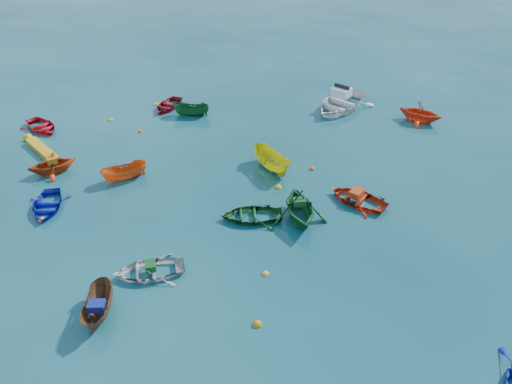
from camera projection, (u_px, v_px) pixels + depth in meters
The scene contains 29 objects.
ground at pixel (198, 252), 22.64m from camera, with size 160.00×160.00×0.00m, color #093B43.
dinghy_blue_sw at pixel (48, 209), 25.40m from camera, with size 2.09×2.92×0.61m, color #0E0FB1.
dinghy_white_near at pixel (149, 274), 21.46m from camera, with size 2.14×2.99×0.62m, color beige.
sampan_brown_mid at pixel (101, 315), 19.54m from camera, with size 1.01×2.69×1.04m, color brown.
dinghy_orange_w at pixel (54, 173), 28.29m from camera, with size 2.22×2.58×1.36m, color #C43E12.
sampan_yellow_mid at pixel (272, 169), 28.57m from camera, with size 1.22×3.23×1.25m, color gold.
dinghy_green_e at pixel (251, 219), 24.71m from camera, with size 2.16×3.03×0.63m, color #0F4118.
dinghy_red_nw at pixel (42, 129), 32.74m from camera, with size 2.13×2.98×0.62m, color red.
sampan_orange_n at pixel (126, 179), 27.71m from camera, with size 0.98×2.61×1.01m, color #DE5914.
dinghy_green_n at pixel (299, 219), 24.67m from camera, with size 2.77×3.21×1.69m, color #145625.
dinghy_red_ne at pixel (357, 202), 25.89m from camera, with size 2.20×3.08×0.64m, color red.
dinghy_red_far at pixel (168, 108), 35.51m from camera, with size 2.07×2.89×0.60m, color maroon.
dinghy_orange_far at pixel (419, 121), 33.74m from camera, with size 2.44×2.84×1.49m, color red.
sampan_green_far at pixel (191, 115), 34.49m from camera, with size 0.95×2.52×0.97m, color #124E23.
kayak_yellow at pixel (43, 152), 30.21m from camera, with size 0.63×4.21×0.43m, color gold, non-canonical shape.
motorboat_white at pixel (340, 108), 35.47m from camera, with size 3.65×5.11×1.66m, color white.
tarp_green_a at pixel (151, 265), 21.22m from camera, with size 0.58×0.44×0.28m, color #134F1C.
tarp_blue_a at pixel (97, 306), 19.04m from camera, with size 0.63×0.47×0.30m, color navy.
tarp_orange_a at pixel (52, 159), 27.83m from camera, with size 0.70×0.53×0.34m, color orange.
tarp_green_b at pixel (299, 202), 24.19m from camera, with size 0.61×0.46×0.30m, color #134F23.
tarp_orange_b at pixel (357, 193), 25.66m from camera, with size 0.75×0.57×0.36m, color #B43A12.
buoy_or_a at pixel (42, 220), 24.59m from camera, with size 0.37×0.37×0.37m, color orange.
buoy_ye_a at pixel (266, 274), 21.44m from camera, with size 0.29×0.29×0.29m, color yellow.
buoy_or_b at pixel (257, 325), 19.13m from camera, with size 0.37×0.37×0.37m, color orange.
buoy_ye_b at pixel (111, 120), 33.87m from camera, with size 0.30×0.30×0.30m, color yellow.
buoy_or_c at pixel (140, 132), 32.44m from camera, with size 0.31×0.31×0.31m, color #E2590C.
buoy_ye_c at pixel (279, 188), 27.01m from camera, with size 0.34×0.34×0.34m, color yellow.
buoy_ye_d at pixel (156, 105), 35.92m from camera, with size 0.35×0.35×0.35m, color yellow.
buoy_or_e at pixel (312, 169), 28.58m from camera, with size 0.30×0.30×0.30m, color #F5520D.
Camera 1 is at (11.24, -13.30, 14.95)m, focal length 35.00 mm.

